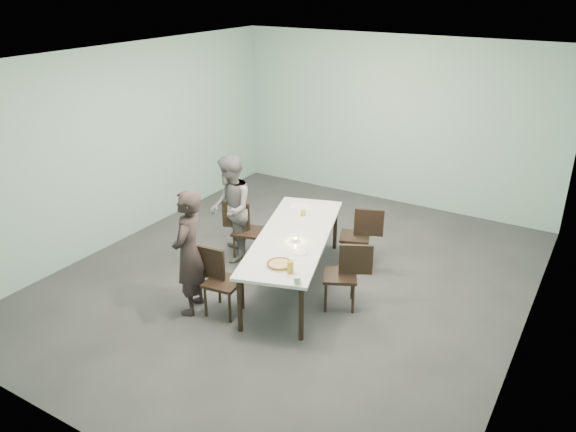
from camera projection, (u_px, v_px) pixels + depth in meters
The scene contains 16 objects.
ground at pixel (293, 278), 7.87m from camera, with size 7.00×7.00×0.00m, color #333335.
room_shell at pixel (294, 138), 7.07m from camera, with size 6.02×7.02×3.01m.
table at pixel (294, 239), 7.45m from camera, with size 1.64×2.75×0.75m.
chair_near_left at pixel (218, 276), 6.91m from camera, with size 0.63×0.47×0.87m.
chair_far_left at pixel (243, 227), 8.26m from camera, with size 0.65×0.52×0.87m.
chair_near_right at pixel (346, 271), 7.03m from camera, with size 0.65×0.56×0.87m.
chair_far_right at pixel (361, 233), 8.07m from camera, with size 0.65×0.54×0.87m.
diner_near at pixel (189, 253), 6.83m from camera, with size 0.59×0.39×1.61m, color black.
diner_far at pixel (231, 209), 8.15m from camera, with size 0.77×0.60×1.58m, color slate.
pizza at pixel (280, 264), 6.64m from camera, with size 0.34×0.34×0.04m.
side_plate at pixel (300, 252), 6.94m from camera, with size 0.18×0.18×0.01m, color white.
beer_glass at pixel (290, 267), 6.45m from camera, with size 0.08×0.08×0.15m, color gold.
water_tumbler at pixel (297, 280), 6.23m from camera, with size 0.08×0.08×0.09m, color silver.
tealight at pixel (295, 240), 7.23m from camera, with size 0.06×0.06×0.05m.
amber_tumbler at pixel (303, 213), 8.00m from camera, with size 0.07×0.07×0.08m, color gold.
menu at pixel (301, 207), 8.32m from camera, with size 0.30×0.22×0.01m, color silver.
Camera 1 is at (3.49, -5.93, 3.93)m, focal length 35.00 mm.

